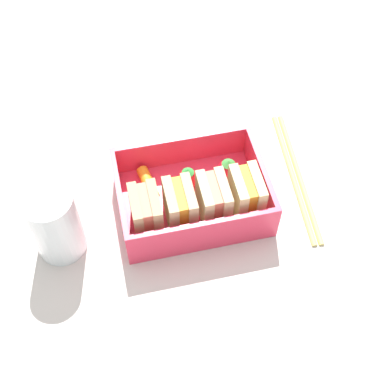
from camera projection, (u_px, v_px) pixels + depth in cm
name	position (u px, v px, depth cm)	size (l,w,h in cm)	color
ground_plane	(192.00, 209.00, 65.49)	(120.00, 120.00, 2.00)	beige
bento_tray	(192.00, 202.00, 64.18)	(17.23, 12.80, 1.20)	#E6324F
bento_rim	(192.00, 189.00, 61.98)	(17.23, 12.80, 4.19)	#E6324F
sandwich_left	(246.00, 194.00, 60.76)	(3.18, 4.95, 5.54)	beige
sandwich_center_left	(213.00, 200.00, 60.28)	(3.18, 4.95, 5.54)	#DBBD8A
sandwich_center	(180.00, 206.00, 59.79)	(3.18, 4.95, 5.54)	tan
sandwich_center_right	(146.00, 212.00, 59.31)	(3.18, 4.95, 5.54)	tan
strawberry_left	(228.00, 170.00, 64.31)	(2.75, 2.75, 3.35)	red
strawberry_far_left	(186.00, 178.00, 63.80)	(2.46, 2.46, 3.06)	red
carrot_stick_far_left	(148.00, 183.00, 64.20)	(1.41, 1.41, 4.41)	orange
chopstick_pair	(296.00, 175.00, 66.87)	(3.07, 20.28, 0.70)	tan
drinking_glass	(55.00, 224.00, 57.68)	(5.57, 5.57, 9.28)	white
folded_napkin	(163.00, 119.00, 72.49)	(11.00, 10.27, 0.40)	silver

